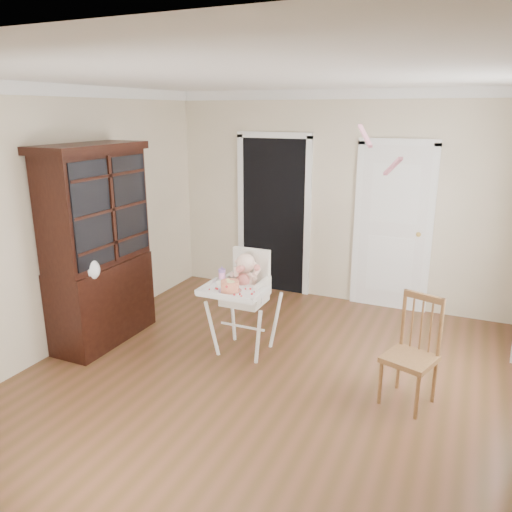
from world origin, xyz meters
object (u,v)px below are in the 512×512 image
at_px(cake, 230,286).
at_px(sippy_cup, 222,275).
at_px(china_cabinet, 98,246).
at_px(dining_chair, 411,355).

bearing_deg(cake, sippy_cup, 133.74).
distance_m(sippy_cup, china_cabinet, 1.38).
height_order(sippy_cup, china_cabinet, china_cabinet).
distance_m(cake, dining_chair, 1.77).
height_order(cake, dining_chair, dining_chair).
height_order(cake, china_cabinet, china_cabinet).
bearing_deg(sippy_cup, cake, -46.26).
height_order(sippy_cup, dining_chair, dining_chair).
xyz_separation_m(cake, sippy_cup, (-0.19, 0.20, 0.02)).
bearing_deg(china_cabinet, sippy_cup, 11.80).
xyz_separation_m(sippy_cup, china_cabinet, (-1.33, -0.28, 0.23)).
bearing_deg(dining_chair, sippy_cup, -167.53).
bearing_deg(cake, china_cabinet, -177.06).
xyz_separation_m(china_cabinet, dining_chair, (3.25, 0.09, -0.62)).
distance_m(cake, sippy_cup, 0.28).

